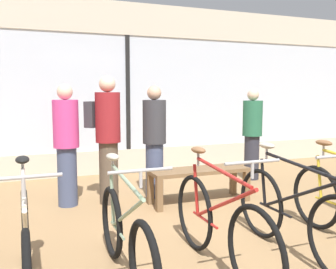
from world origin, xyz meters
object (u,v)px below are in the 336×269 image
(bicycle_center_right, at_px, (294,214))
(customer_mid_floor, at_px, (66,143))
(bicycle_left, at_px, (125,236))
(customer_near_rack, at_px, (107,135))
(bicycle_center_left, at_px, (219,225))
(customer_by_window, at_px, (154,139))
(display_bench, at_px, (199,175))
(customer_near_bench, at_px, (252,133))
(bicycle_far_left, at_px, (26,248))

(bicycle_center_right, relative_size, customer_mid_floor, 1.10)
(bicycle_left, relative_size, customer_near_rack, 0.94)
(bicycle_center_left, height_order, customer_by_window, customer_by_window)
(display_bench, height_order, customer_near_bench, customer_near_bench)
(bicycle_far_left, distance_m, display_bench, 2.88)
(bicycle_center_right, height_order, customer_by_window, customer_by_window)
(bicycle_far_left, bearing_deg, customer_mid_floor, 76.28)
(bicycle_center_left, relative_size, customer_near_bench, 1.10)
(display_bench, bearing_deg, bicycle_left, -131.26)
(bicycle_left, xyz_separation_m, customer_mid_floor, (-0.20, 2.27, 0.49))
(customer_near_bench, bearing_deg, display_bench, -147.86)
(bicycle_left, height_order, bicycle_center_right, bicycle_center_right)
(bicycle_center_right, height_order, customer_near_rack, customer_near_rack)
(customer_near_bench, bearing_deg, customer_by_window, -167.79)
(bicycle_far_left, height_order, customer_near_rack, customer_near_rack)
(display_bench, bearing_deg, bicycle_center_left, -111.39)
(bicycle_far_left, relative_size, customer_near_rack, 0.98)
(customer_by_window, bearing_deg, display_bench, -46.99)
(bicycle_far_left, height_order, bicycle_center_left, bicycle_center_left)
(customer_near_bench, bearing_deg, customer_mid_floor, -172.63)
(bicycle_left, distance_m, bicycle_center_left, 0.81)
(bicycle_left, bearing_deg, bicycle_center_left, -9.74)
(customer_mid_floor, bearing_deg, bicycle_center_right, -53.51)
(customer_mid_floor, bearing_deg, bicycle_center_left, -67.62)
(display_bench, distance_m, customer_near_rack, 1.39)
(bicycle_far_left, xyz_separation_m, bicycle_center_left, (1.55, -0.13, 0.01))
(customer_near_rack, height_order, customer_mid_floor, customer_near_rack)
(display_bench, bearing_deg, bicycle_center_right, -88.40)
(bicycle_left, bearing_deg, customer_near_rack, 81.19)
(bicycle_far_left, height_order, bicycle_left, bicycle_far_left)
(bicycle_center_right, xyz_separation_m, customer_mid_floor, (-1.78, 2.41, 0.46))
(customer_by_window, bearing_deg, bicycle_center_right, -77.50)
(bicycle_center_left, xyz_separation_m, customer_near_bench, (2.24, 2.82, 0.43))
(bicycle_center_left, distance_m, customer_near_bench, 3.63)
(bicycle_left, bearing_deg, display_bench, 48.74)
(bicycle_far_left, relative_size, bicycle_center_right, 0.96)
(bicycle_left, relative_size, bicycle_center_right, 0.91)
(bicycle_center_right, distance_m, customer_near_rack, 2.70)
(customer_near_rack, bearing_deg, customer_near_bench, 10.45)
(bicycle_center_right, bearing_deg, customer_near_bench, 62.91)
(bicycle_left, bearing_deg, bicycle_far_left, -179.28)
(bicycle_far_left, bearing_deg, customer_by_window, 51.49)
(bicycle_center_left, bearing_deg, customer_near_rack, 101.06)
(bicycle_far_left, xyz_separation_m, display_bench, (2.28, 1.76, -0.00))
(bicycle_far_left, xyz_separation_m, customer_near_rack, (1.09, 2.20, 0.56))
(display_bench, bearing_deg, customer_near_rack, 159.55)
(bicycle_far_left, distance_m, customer_near_rack, 2.52)
(display_bench, bearing_deg, customer_mid_floor, 163.13)
(bicycle_left, xyz_separation_m, customer_by_window, (1.05, 2.26, 0.48))
(bicycle_center_left, distance_m, customer_near_rack, 2.43)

